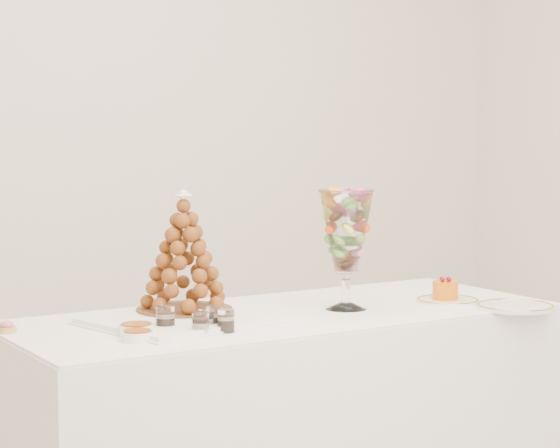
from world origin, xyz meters
TOP-DOWN VIEW (x-y plane):
  - buffet_table at (0.01, 0.11)m, footprint 1.80×0.82m
  - lace_tray at (-0.32, 0.11)m, footprint 0.65×0.56m
  - macaron_vase at (0.22, 0.08)m, footprint 0.17×0.17m
  - cake_plate at (0.58, 0.03)m, footprint 0.21×0.21m
  - spare_plate at (0.71, -0.17)m, footprint 0.25×0.25m
  - pink_tart at (-0.85, 0.19)m, footprint 0.06×0.06m
  - verrine_a at (-0.44, -0.00)m, footprint 0.06×0.06m
  - verrine_b at (-0.32, -0.03)m, footprint 0.06×0.06m
  - verrine_c at (-0.30, -0.03)m, footprint 0.05×0.05m
  - verrine_d at (-0.37, -0.10)m, footprint 0.06×0.06m
  - verrine_e at (-0.29, -0.09)m, footprint 0.05×0.05m
  - ramekin_back at (-0.53, -0.02)m, footprint 0.10×0.10m
  - ramekin_front at (-0.56, -0.09)m, footprint 0.09×0.09m
  - croquembouche at (-0.29, 0.20)m, footprint 0.30×0.30m
  - mousse_cake at (0.58, 0.03)m, footprint 0.09×0.09m

SIDE VIEW (x-z plane):
  - buffet_table at x=0.01m, z-range 0.00..0.67m
  - cake_plate at x=0.58m, z-range 0.67..0.68m
  - spare_plate at x=0.71m, z-range 0.67..0.68m
  - lace_tray at x=-0.32m, z-range 0.67..0.69m
  - ramekin_front at x=-0.56m, z-range 0.67..0.70m
  - pink_tart at x=-0.85m, z-range 0.67..0.70m
  - ramekin_back at x=-0.53m, z-range 0.67..0.70m
  - verrine_b at x=-0.32m, z-range 0.67..0.73m
  - verrine_d at x=-0.37m, z-range 0.67..0.73m
  - verrine_e at x=-0.29m, z-range 0.67..0.74m
  - verrine_c at x=-0.30m, z-range 0.67..0.74m
  - verrine_a at x=-0.44m, z-range 0.67..0.74m
  - mousse_cake at x=0.58m, z-range 0.67..0.75m
  - croquembouche at x=-0.29m, z-range 0.68..1.06m
  - macaron_vase at x=0.22m, z-range 0.73..1.11m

